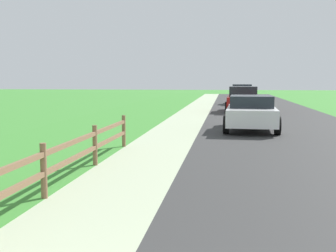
{
  "coord_description": "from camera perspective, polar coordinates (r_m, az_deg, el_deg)",
  "views": [
    {
      "loc": [
        1.03,
        -1.17,
        2.02
      ],
      "look_at": [
        -0.53,
        10.15,
        0.77
      ],
      "focal_mm": 45.05,
      "sensor_mm": 36.0,
      "label": 1
    }
  ],
  "objects": [
    {
      "name": "parked_car_silver",
      "position": [
        35.87,
        9.97,
        4.22
      ],
      "size": [
        2.09,
        4.74,
        1.66
      ],
      "color": "#B7BABF",
      "rests_on": "ground"
    },
    {
      "name": "parked_car_red",
      "position": [
        27.3,
        10.1,
        3.63
      ],
      "size": [
        2.25,
        4.82,
        1.61
      ],
      "color": "maroon",
      "rests_on": "ground"
    },
    {
      "name": "ground_plane",
      "position": [
        26.27,
        5.59,
        1.82
      ],
      "size": [
        120.0,
        120.0,
        0.0
      ],
      "primitive_type": "plane",
      "color": "#3C8532"
    },
    {
      "name": "rail_fence",
      "position": [
        7.49,
        -16.49,
        -5.21
      ],
      "size": [
        0.11,
        11.46,
        0.96
      ],
      "color": "brown",
      "rests_on": "ground"
    },
    {
      "name": "road_asphalt",
      "position": [
        28.35,
        12.85,
        2.02
      ],
      "size": [
        7.0,
        66.0,
        0.01
      ],
      "primitive_type": "cube",
      "color": "#323232",
      "rests_on": "ground"
    },
    {
      "name": "curb_concrete",
      "position": [
        28.53,
        -0.28,
        2.2
      ],
      "size": [
        6.0,
        66.0,
        0.01
      ],
      "primitive_type": "cube",
      "color": "#A8B593",
      "rests_on": "ground"
    },
    {
      "name": "parked_suv_white",
      "position": [
        17.3,
        11.19,
        1.84
      ],
      "size": [
        2.23,
        4.38,
        1.39
      ],
      "color": "white",
      "rests_on": "ground"
    },
    {
      "name": "grass_verge",
      "position": [
        28.78,
        -3.24,
        2.23
      ],
      "size": [
        5.0,
        66.0,
        0.0
      ],
      "primitive_type": "cube",
      "color": "#3C8532",
      "rests_on": "ground"
    }
  ]
}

